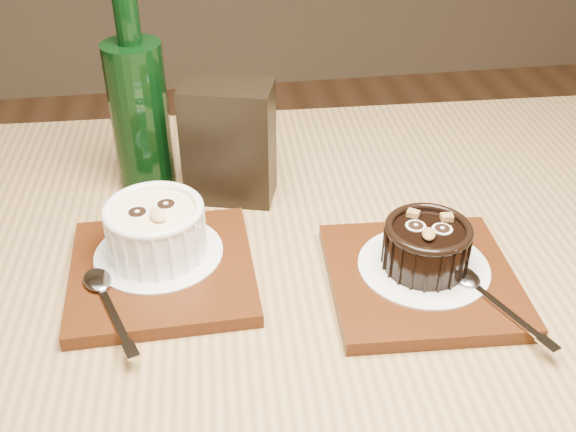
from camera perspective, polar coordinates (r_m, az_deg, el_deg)
The scene contains 11 objects.
table at distance 0.73m, azimuth -1.14°, elevation -11.43°, with size 1.23×0.85×0.75m.
tray_left at distance 0.69m, azimuth -10.57°, elevation -4.61°, with size 0.18×0.18×0.01m, color #48200C.
doily_left at distance 0.70m, azimuth -10.87°, elevation -3.08°, with size 0.13×0.13×0.00m, color white.
ramekin_white at distance 0.68m, azimuth -11.15°, elevation -0.96°, with size 0.10×0.10×0.06m.
spoon_left at distance 0.65m, azimuth -15.04°, elevation -6.96°, with size 0.03×0.13×0.01m, color #B9BCC3, non-canonical shape.
tray_right at distance 0.68m, azimuth 11.23°, elevation -5.23°, with size 0.18×0.18×0.01m, color #48200C.
doily_right at distance 0.68m, azimuth 11.40°, elevation -4.18°, with size 0.13×0.13×0.00m, color white.
ramekin_dark at distance 0.67m, azimuth 11.67°, elevation -2.34°, with size 0.08×0.08×0.05m.
spoon_right at distance 0.66m, azimuth 16.71°, elevation -6.53°, with size 0.03×0.13×0.01m, color #B9BCC3, non-canonical shape.
condiment_stand at distance 0.77m, azimuth -5.00°, elevation 6.20°, with size 0.10×0.06×0.14m, color black.
green_bottle at distance 0.80m, azimuth -12.46°, elevation 8.62°, with size 0.07×0.07×0.25m.
Camera 1 is at (-0.03, -0.25, 1.18)m, focal length 42.00 mm.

